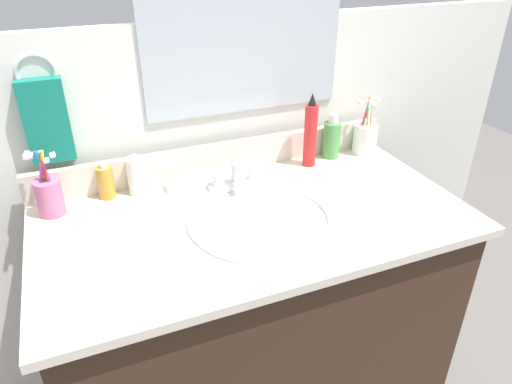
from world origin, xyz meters
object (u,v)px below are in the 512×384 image
(soap_bar, at_px, (177,185))
(cup_white_ceramic, at_px, (365,137))
(faucet, at_px, (236,178))
(bottle_spray_red, at_px, (310,133))
(bottle_toner_green, at_px, (332,139))
(hand_towel, at_px, (47,121))
(cup_pink, at_px, (49,195))
(bottle_lotion_white, at_px, (137,175))
(bottle_oil_amber, at_px, (106,182))

(soap_bar, bearing_deg, cup_white_ceramic, 0.65)
(faucet, height_order, cup_white_ceramic, cup_white_ceramic)
(bottle_spray_red, bearing_deg, bottle_toner_green, 15.54)
(cup_white_ceramic, distance_m, soap_bar, 0.64)
(hand_towel, xyz_separation_m, cup_pink, (-0.03, -0.09, -0.16))
(cup_white_ceramic, bearing_deg, cup_pink, -178.99)
(hand_towel, bearing_deg, bottle_lotion_white, -17.66)
(bottle_toner_green, relative_size, bottle_oil_amber, 1.36)
(cup_pink, bearing_deg, soap_bar, 1.69)
(bottle_lotion_white, bearing_deg, cup_white_ceramic, -0.85)
(hand_towel, distance_m, bottle_toner_green, 0.84)
(hand_towel, height_order, faucet, hand_towel)
(hand_towel, height_order, cup_pink, hand_towel)
(soap_bar, bearing_deg, bottle_spray_red, -0.69)
(bottle_toner_green, height_order, bottle_oil_amber, bottle_toner_green)
(cup_pink, relative_size, soap_bar, 2.84)
(cup_pink, height_order, soap_bar, cup_pink)
(bottle_oil_amber, bearing_deg, faucet, -12.24)
(hand_towel, relative_size, bottle_oil_amber, 2.05)
(hand_towel, relative_size, bottle_spray_red, 0.94)
(cup_pink, distance_m, cup_white_ceramic, 0.97)
(bottle_toner_green, xyz_separation_m, cup_white_ceramic, (0.12, -0.01, -0.01))
(bottle_oil_amber, bearing_deg, hand_towel, 153.32)
(bottle_lotion_white, height_order, soap_bar, bottle_lotion_white)
(cup_white_ceramic, xyz_separation_m, soap_bar, (-0.64, -0.01, -0.04))
(bottle_lotion_white, relative_size, bottle_oil_amber, 1.14)
(faucet, bearing_deg, bottle_oil_amber, 167.76)
(bottle_spray_red, bearing_deg, soap_bar, 179.31)
(faucet, relative_size, cup_pink, 0.88)
(faucet, distance_m, bottle_toner_green, 0.37)
(bottle_toner_green, bearing_deg, bottle_lotion_white, -179.76)
(faucet, distance_m, bottle_lotion_white, 0.28)
(bottle_lotion_white, distance_m, bottle_oil_amber, 0.09)
(bottle_spray_red, relative_size, cup_white_ceramic, 1.21)
(hand_towel, bearing_deg, cup_pink, -107.70)
(bottle_lotion_white, bearing_deg, cup_pink, -173.03)
(bottle_toner_green, distance_m, bottle_spray_red, 0.11)
(faucet, relative_size, soap_bar, 2.50)
(soap_bar, bearing_deg, cup_pink, -178.31)
(cup_white_ceramic, bearing_deg, bottle_spray_red, -176.70)
(faucet, xyz_separation_m, bottle_spray_red, (0.26, 0.05, 0.08))
(hand_towel, bearing_deg, bottle_toner_green, -4.25)
(hand_towel, height_order, soap_bar, hand_towel)
(bottle_lotion_white, bearing_deg, bottle_toner_green, 0.24)
(faucet, xyz_separation_m, bottle_toner_green, (0.36, 0.07, 0.04))
(hand_towel, distance_m, cup_white_ceramic, 0.96)
(bottle_oil_amber, bearing_deg, bottle_lotion_white, -4.06)
(hand_towel, height_order, bottle_oil_amber, hand_towel)
(bottle_lotion_white, bearing_deg, faucet, -14.79)
(bottle_spray_red, height_order, cup_pink, bottle_spray_red)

